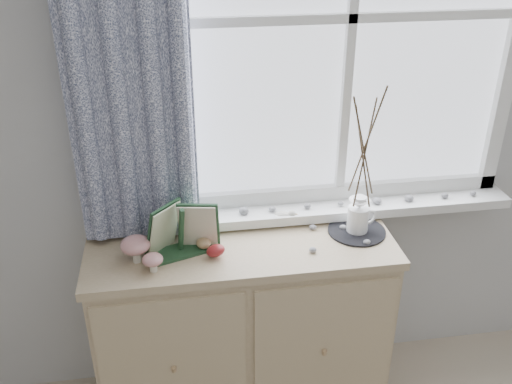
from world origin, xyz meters
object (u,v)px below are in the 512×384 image
at_px(toadstool_cluster, 140,249).
at_px(twig_pitcher, 365,147).
at_px(sideboard, 243,329).
at_px(botanical_book, 181,232).

bearing_deg(toadstool_cluster, twig_pitcher, 6.15).
bearing_deg(sideboard, toadstool_cluster, -169.39).
xyz_separation_m(botanical_book, twig_pitcher, (0.70, 0.07, 0.26)).
bearing_deg(sideboard, twig_pitcher, 2.48).
height_order(sideboard, twig_pitcher, twig_pitcher).
relative_size(sideboard, toadstool_cluster, 7.34).
bearing_deg(twig_pitcher, botanical_book, 170.05).
bearing_deg(botanical_book, twig_pitcher, -12.82).
distance_m(botanical_book, toadstool_cluster, 0.16).
bearing_deg(botanical_book, sideboard, -6.54).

